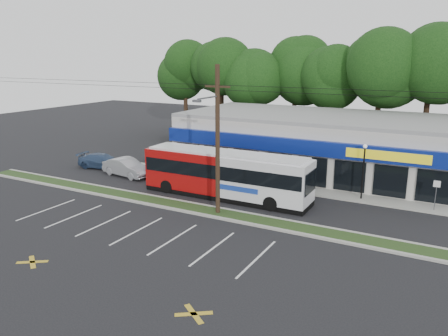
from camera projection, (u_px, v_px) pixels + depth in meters
ground at (173, 211)px, 30.46m from camera, size 120.00×120.00×0.00m
grass_strip at (181, 206)px, 31.29m from camera, size 40.00×1.60×0.12m
curb_south at (175, 209)px, 30.57m from camera, size 40.00×0.25×0.14m
curb_north at (188, 202)px, 32.02m from camera, size 40.00×0.25×0.14m
sidewalk at (287, 187)px, 35.80m from camera, size 32.00×2.20×0.10m
strip_mall at (319, 143)px, 40.82m from camera, size 25.00×12.55×5.30m
utility_pole at (215, 136)px, 28.60m from camera, size 50.00×2.77×10.00m
lamp_post at (364, 165)px, 32.22m from camera, size 0.30×0.30×4.25m
sign_post at (436, 190)px, 29.99m from camera, size 0.45×0.10×2.23m
tree_line at (335, 76)px, 48.69m from camera, size 46.76×6.76×11.83m
metrobus at (226, 173)px, 33.02m from camera, size 13.20×2.85×3.54m
car_dark at (280, 183)px, 34.13m from camera, size 5.09×2.14×1.72m
car_silver at (127, 167)px, 39.22m from camera, size 5.08×2.37×1.61m
car_blue at (102, 161)px, 42.06m from camera, size 5.11×2.69×1.41m
pedestrian_a at (286, 186)px, 33.69m from camera, size 0.67×0.59×1.53m
pedestrian_b at (283, 183)px, 34.11m from camera, size 1.08×1.00×1.78m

